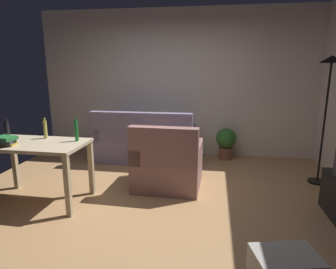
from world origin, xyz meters
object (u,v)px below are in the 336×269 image
desk (36,151)px  couch (145,144)px  bottle_dark (7,130)px  book_stack (5,141)px  torchiere_lamp (329,85)px  armchair (167,165)px  bottle_green (76,130)px  bottle_squat (45,129)px  potted_plant (226,141)px

desk → couch: bearing=63.9°
bottle_dark → book_stack: (0.19, -0.30, -0.06)m
couch → torchiere_lamp: 3.03m
desk → bottle_dark: (-0.46, 0.12, 0.23)m
couch → bottle_dark: bearing=50.6°
book_stack → bottle_dark: bearing=122.8°
couch → armchair: 1.28m
bottle_green → bottle_dark: bearing=-178.1°
armchair → bottle_squat: bearing=18.2°
couch → desk: size_ratio=1.43×
desk → bottle_green: bearing=19.3°
desk → book_stack: book_stack is taller
bottle_squat → bottle_green: 0.47m
potted_plant → bottle_green: bottle_green is taller
couch → torchiere_lamp: torchiere_lamp is taller
couch → potted_plant: couch is taller
bottle_squat → book_stack: 0.49m
potted_plant → bottle_dark: size_ratio=2.17×
armchair → bottle_squat: bottle_squat is taller
couch → bottle_green: (-0.46, -1.66, 0.59)m
desk → armchair: size_ratio=1.31×
couch → potted_plant: bearing=-167.8°
torchiere_lamp → bottle_squat: bearing=-165.6°
bottle_green → book_stack: bottle_green is taller
book_stack → desk: bearing=34.2°
potted_plant → book_stack: bearing=-138.9°
torchiere_lamp → armchair: size_ratio=1.95×
couch → desk: bearing=62.8°
torchiere_lamp → bottle_green: 3.40m
bottle_green → torchiere_lamp: bearing=17.6°
desk → armchair: bearing=24.9°
bottle_green → bottle_squat: bearing=170.5°
bottle_green → book_stack: (-0.73, -0.33, -0.08)m
couch → desk: 2.07m
torchiere_lamp → desk: size_ratio=1.49×
bottle_dark → bottle_squat: bottle_squat is taller
bottle_dark → book_stack: size_ratio=1.03×
bottle_squat → potted_plant: bearing=38.6°
bottle_squat → bottle_green: size_ratio=0.89×
bottle_green → book_stack: bearing=-155.5°
torchiere_lamp → potted_plant: size_ratio=3.18×
bottle_dark → bottle_squat: size_ratio=0.98×
armchair → bottle_dark: 2.13m
couch → book_stack: 2.37m
potted_plant → desk: bearing=-138.2°
couch → bottle_dark: 2.26m
torchiere_lamp → bottle_green: size_ratio=6.04×
couch → bottle_green: bottle_green is taller
bottle_squat → armchair: bearing=16.3°
bottle_dark → bottle_squat: (0.46, 0.11, 0.00)m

